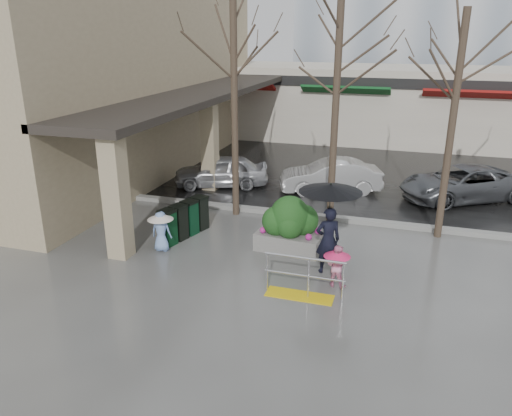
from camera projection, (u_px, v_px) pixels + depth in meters
The scene contains 20 objects.
ground at pixel (261, 267), 13.20m from camera, with size 120.00×120.00×0.00m, color #51514F.
street_asphalt at pixel (358, 125), 32.96m from camera, with size 120.00×36.00×0.01m, color black.
curb at pixel (296, 214), 16.77m from camera, with size 120.00×0.30×0.15m, color gray.
near_building at pixel (117, 77), 21.58m from camera, with size 6.00×18.00×8.00m, color tan.
canopy_slab at pixel (207, 89), 20.52m from camera, with size 2.80×18.00×0.25m, color #2D2823.
pillar_front at pixel (116, 196), 13.26m from camera, with size 0.55×0.55×3.50m, color tan.
pillar_back at pixel (210, 145), 19.10m from camera, with size 0.55×0.55×3.50m, color tan.
storefront_row at pixel (388, 103), 28.09m from camera, with size 34.00×6.74×4.00m.
handrail at pixel (302, 282), 11.61m from camera, with size 1.90×0.50×1.03m.
tree_west at pixel (234, 59), 15.29m from camera, with size 3.20×3.20×6.80m.
tree_midwest at pixel (338, 55), 14.33m from camera, with size 3.20×3.20×7.00m.
tree_mideast at pixel (459, 71), 13.53m from camera, with size 3.20×3.20×6.50m.
woman at pixel (329, 216), 12.42m from camera, with size 1.58×1.58×2.40m.
child_pink at pixel (337, 262), 12.03m from camera, with size 0.66×0.66×1.07m.
child_blue at pixel (161, 227), 13.96m from camera, with size 0.73×0.73×1.17m.
planter at pixel (290, 225), 13.97m from camera, with size 1.92×1.13×1.61m.
news_boxes at pixel (184, 220), 14.99m from camera, with size 0.92×1.95×1.07m.
car_a at pixel (221, 171), 19.80m from camera, with size 1.49×3.70×1.26m, color #B1B2B6.
car_b at pixel (330, 176), 19.14m from camera, with size 1.33×3.82×1.26m, color silver.
car_c at pixel (462, 183), 18.21m from camera, with size 2.09×4.53×1.26m, color #5A5D62.
Camera 1 is at (3.43, -11.40, 5.91)m, focal length 35.00 mm.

